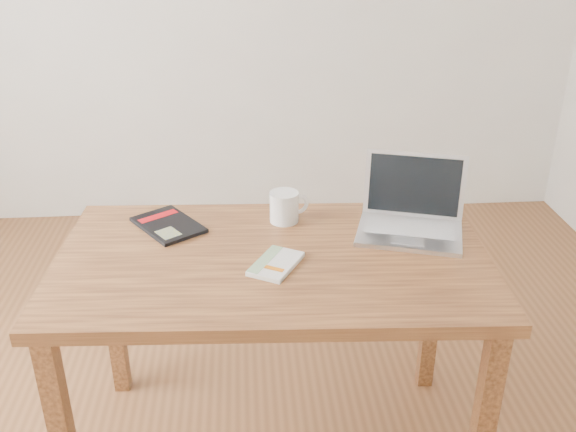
{
  "coord_description": "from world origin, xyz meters",
  "views": [
    {
      "loc": [
        0.12,
        -1.54,
        1.69
      ],
      "look_at": [
        0.25,
        0.17,
        0.85
      ],
      "focal_mm": 40.0,
      "sensor_mm": 36.0,
      "label": 1
    }
  ],
  "objects": [
    {
      "name": "coffee_mug",
      "position": [
        0.25,
        0.34,
        0.8
      ],
      "size": [
        0.13,
        0.09,
        0.1
      ],
      "rotation": [
        0.0,
        0.0,
        0.35
      ],
      "color": "white",
      "rests_on": "desk"
    },
    {
      "name": "room",
      "position": [
        -0.07,
        0.0,
        1.36
      ],
      "size": [
        4.04,
        4.04,
        2.7
      ],
      "color": "brown",
      "rests_on": "ground"
    },
    {
      "name": "black_guidebook",
      "position": [
        -0.13,
        0.32,
        0.76
      ],
      "size": [
        0.26,
        0.28,
        0.01
      ],
      "rotation": [
        0.0,
        0.0,
        0.61
      ],
      "color": "black",
      "rests_on": "desk"
    },
    {
      "name": "laptop",
      "position": [
        0.64,
        0.25,
        0.8
      ],
      "size": [
        0.38,
        0.34,
        0.23
      ],
      "rotation": [
        0.0,
        0.0,
        -0.3
      ],
      "color": "#BDBDC2",
      "rests_on": "desk"
    },
    {
      "name": "white_guidebook",
      "position": [
        0.2,
        0.05,
        0.76
      ],
      "size": [
        0.18,
        0.2,
        0.02
      ],
      "rotation": [
        0.0,
        0.0,
        -0.51
      ],
      "color": "beige",
      "rests_on": "desk"
    },
    {
      "name": "desk",
      "position": [
        0.2,
        0.11,
        0.66
      ],
      "size": [
        1.31,
        0.79,
        0.75
      ],
      "rotation": [
        0.0,
        0.0,
        -0.05
      ],
      "color": "brown",
      "rests_on": "ground"
    }
  ]
}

